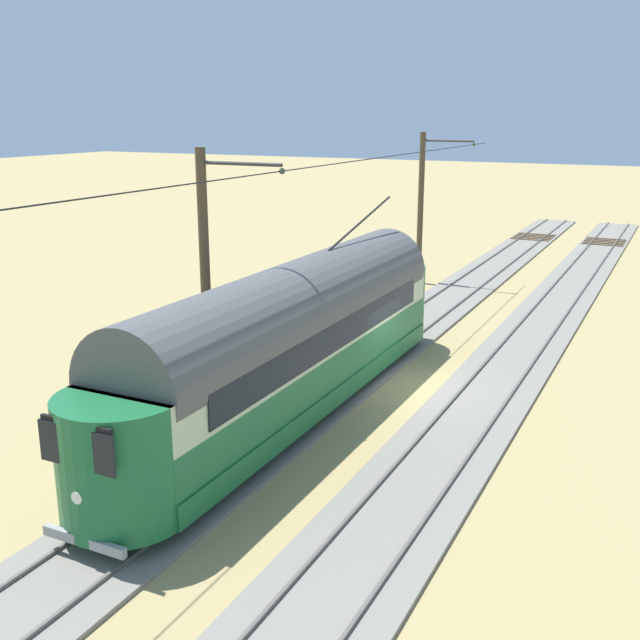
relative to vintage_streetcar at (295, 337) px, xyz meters
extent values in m
plane|color=#9E8956|center=(-2.26, -3.45, -2.26)|extent=(220.00, 220.00, 0.00)
cube|color=slate|center=(-4.51, -3.45, -2.21)|extent=(2.80, 80.00, 0.10)
cube|color=#59544C|center=(-3.79, -3.45, -2.12)|extent=(0.07, 80.00, 0.08)
cube|color=#59544C|center=(-5.23, -3.45, -2.12)|extent=(0.07, 80.00, 0.08)
cube|color=#47331E|center=(-4.51, -35.45, -2.15)|extent=(2.50, 0.24, 0.08)
cube|color=#47331E|center=(-4.51, -34.80, -2.15)|extent=(2.50, 0.24, 0.08)
cube|color=#47331E|center=(-4.51, -34.15, -2.15)|extent=(2.50, 0.24, 0.08)
cube|color=#47331E|center=(-4.51, -33.50, -2.15)|extent=(2.50, 0.24, 0.08)
cube|color=#47331E|center=(-4.51, -32.85, -2.15)|extent=(2.50, 0.24, 0.08)
cube|color=slate|center=(0.00, -3.45, -2.21)|extent=(2.80, 80.00, 0.10)
cube|color=#59544C|center=(0.72, -3.45, -2.12)|extent=(0.07, 80.00, 0.08)
cube|color=#59544C|center=(-0.72, -3.45, -2.12)|extent=(0.07, 80.00, 0.08)
cube|color=#47331E|center=(0.00, -35.45, -2.15)|extent=(2.50, 0.24, 0.08)
cube|color=#47331E|center=(0.00, -34.80, -2.15)|extent=(2.50, 0.24, 0.08)
cube|color=#47331E|center=(0.00, -34.15, -2.15)|extent=(2.50, 0.24, 0.08)
cube|color=#47331E|center=(0.00, -33.50, -2.15)|extent=(2.50, 0.24, 0.08)
cube|color=#47331E|center=(0.00, -32.85, -2.15)|extent=(2.50, 0.24, 0.08)
cube|color=#196033|center=(0.00, -0.01, -1.55)|extent=(2.65, 14.38, 0.55)
cube|color=#196033|center=(0.00, -0.01, -0.80)|extent=(2.55, 14.38, 0.95)
cube|color=#B7C699|center=(0.00, -0.01, 0.20)|extent=(2.55, 14.38, 1.05)
cylinder|color=#4C4C4C|center=(0.00, -0.01, 0.72)|extent=(2.65, 14.10, 2.65)
cylinder|color=#196033|center=(0.00, 7.14, -0.55)|extent=(2.55, 2.55, 2.55)
cylinder|color=#196033|center=(0.00, -7.15, -0.55)|extent=(2.55, 2.55, 2.55)
cube|color=black|center=(0.00, 8.27, 0.46)|extent=(1.63, 0.08, 0.36)
cube|color=black|center=(0.00, 8.31, 0.15)|extent=(1.73, 0.06, 0.80)
cube|color=black|center=(1.30, -0.01, 0.20)|extent=(0.04, 12.08, 0.80)
cube|color=black|center=(-1.29, -0.01, 0.20)|extent=(0.04, 12.08, 0.80)
cylinder|color=silver|center=(0.00, 8.40, -0.80)|extent=(0.24, 0.06, 0.24)
cube|color=gray|center=(0.00, 8.33, -1.73)|extent=(1.94, 0.12, 0.20)
cylinder|color=black|center=(0.00, -4.57, 2.60)|extent=(0.07, 4.82, 1.16)
cylinder|color=black|center=(0.72, 4.60, -1.70)|extent=(0.10, 0.76, 0.76)
cylinder|color=black|center=(-0.72, 4.60, -1.70)|extent=(0.10, 0.76, 0.76)
cylinder|color=black|center=(0.72, -4.61, -1.70)|extent=(0.10, 0.76, 0.76)
cylinder|color=black|center=(-0.72, -4.61, -1.70)|extent=(0.10, 0.76, 0.76)
cylinder|color=#4C3D28|center=(2.48, -17.66, 1.41)|extent=(0.28, 0.28, 7.33)
cylinder|color=#2D2D2D|center=(1.24, -17.66, 4.67)|extent=(2.48, 0.10, 0.10)
sphere|color=#334733|center=(0.00, -17.66, 4.52)|extent=(0.16, 0.16, 0.16)
cylinder|color=#4C3D28|center=(2.48, 0.59, 1.41)|extent=(0.28, 0.28, 7.33)
cylinder|color=#2D2D2D|center=(1.24, 0.59, 4.67)|extent=(2.48, 0.10, 0.10)
sphere|color=#334733|center=(0.00, 0.59, 4.52)|extent=(0.16, 0.16, 0.16)
cylinder|color=black|center=(1.24, -17.66, 4.67)|extent=(2.48, 0.02, 0.02)
camera|label=1|loc=(-9.42, 17.52, 5.95)|focal=42.39mm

